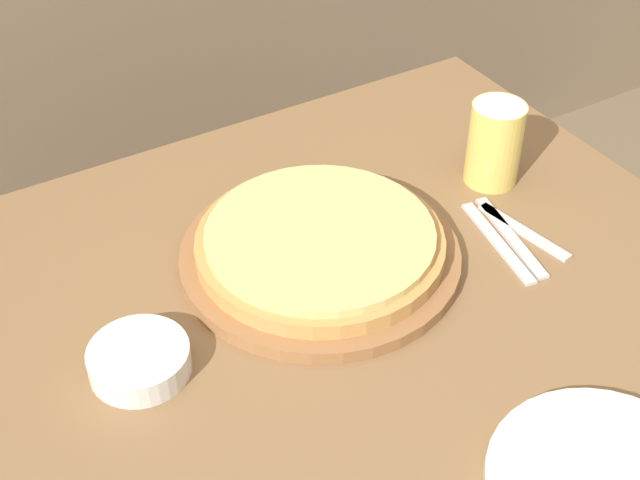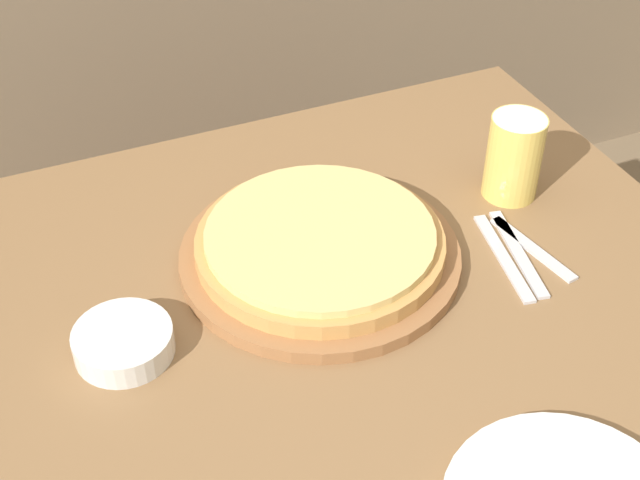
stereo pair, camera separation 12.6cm
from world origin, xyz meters
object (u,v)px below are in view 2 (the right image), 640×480
at_px(pizza_on_board, 320,248).
at_px(side_bowl, 123,342).
at_px(beer_glass, 514,154).
at_px(dinner_knife, 518,253).
at_px(fork, 503,257).
at_px(spoon, 532,249).

xyz_separation_m(pizza_on_board, side_bowl, (-0.30, -0.06, -0.01)).
bearing_deg(side_bowl, pizza_on_board, 12.07).
bearing_deg(beer_glass, dinner_knife, -117.24).
distance_m(beer_glass, fork, 0.18).
bearing_deg(spoon, dinner_knife, 180.00).
height_order(pizza_on_board, fork, pizza_on_board).
height_order(side_bowl, fork, side_bowl).
xyz_separation_m(beer_glass, side_bowl, (-0.64, -0.10, -0.06)).
relative_size(fork, dinner_knife, 1.00).
relative_size(pizza_on_board, side_bowl, 3.13).
distance_m(pizza_on_board, beer_glass, 0.35).
bearing_deg(fork, side_bowl, 176.32).
height_order(beer_glass, dinner_knife, beer_glass).
bearing_deg(dinner_knife, pizza_on_board, 159.83).
xyz_separation_m(fork, spoon, (0.05, 0.00, 0.00)).
bearing_deg(beer_glass, side_bowl, -171.19).
distance_m(beer_glass, spoon, 0.16).
relative_size(pizza_on_board, fork, 2.06).
bearing_deg(pizza_on_board, beer_glass, 5.88).
height_order(side_bowl, dinner_knife, side_bowl).
height_order(pizza_on_board, dinner_knife, pizza_on_board).
bearing_deg(spoon, beer_glass, 71.79).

